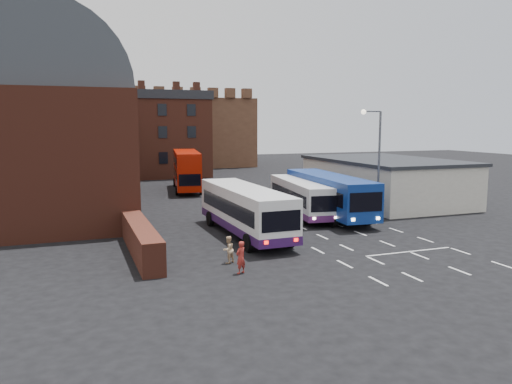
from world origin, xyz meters
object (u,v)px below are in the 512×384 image
object	(u,v)px
bus_white_outbound	(245,207)
bus_red_double	(187,170)
bus_white_inbound	(302,195)
bus_blue	(329,192)
pedestrian_beige	(228,250)
pedestrian_red	(241,257)
street_lamp	(376,155)

from	to	relation	value
bus_white_outbound	bus_red_double	world-z (taller)	bus_red_double
bus_white_inbound	bus_blue	bearing A→B (deg)	158.59
pedestrian_beige	bus_blue	bearing A→B (deg)	-169.21
bus_blue	pedestrian_red	distance (m)	17.27
street_lamp	pedestrian_beige	size ratio (longest dim) A/B	5.74
street_lamp	bus_white_outbound	bearing A→B (deg)	-174.89
bus_blue	pedestrian_beige	size ratio (longest dim) A/B	8.43
street_lamp	bus_blue	bearing A→B (deg)	126.03
street_lamp	pedestrian_red	distance (m)	17.54
bus_white_outbound	street_lamp	size ratio (longest dim) A/B	1.40
bus_white_outbound	pedestrian_beige	world-z (taller)	bus_white_outbound
bus_white_outbound	street_lamp	world-z (taller)	street_lamp
bus_red_double	pedestrian_red	size ratio (longest dim) A/B	6.81
bus_blue	pedestrian_red	world-z (taller)	bus_blue
bus_white_outbound	bus_white_inbound	xyz separation A→B (m)	(6.82, 5.23, -0.21)
bus_white_outbound	bus_blue	size ratio (longest dim) A/B	0.95
bus_white_outbound	pedestrian_beige	xyz separation A→B (m)	(-3.14, -6.25, -1.20)
bus_white_outbound	bus_blue	distance (m)	9.72
pedestrian_red	bus_white_inbound	bearing A→B (deg)	-155.86
bus_white_outbound	pedestrian_beige	bearing A→B (deg)	-117.63
bus_white_inbound	bus_blue	distance (m)	2.26
bus_blue	bus_white_outbound	bearing A→B (deg)	29.75
bus_white_outbound	pedestrian_red	world-z (taller)	bus_white_outbound
pedestrian_beige	bus_white_inbound	bearing A→B (deg)	-161.25
bus_white_inbound	pedestrian_beige	bearing A→B (deg)	56.39
bus_red_double	street_lamp	size ratio (longest dim) A/B	1.32
bus_white_outbound	pedestrian_beige	size ratio (longest dim) A/B	8.04
bus_blue	bus_red_double	bearing A→B (deg)	-65.07
bus_white_outbound	bus_red_double	xyz separation A→B (m)	(1.32, 24.17, 0.44)
bus_white_inbound	bus_blue	size ratio (longest dim) A/B	0.87
bus_white_inbound	pedestrian_beige	distance (m)	15.22
bus_white_inbound	pedestrian_beige	xyz separation A→B (m)	(-9.96, -11.47, -0.99)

